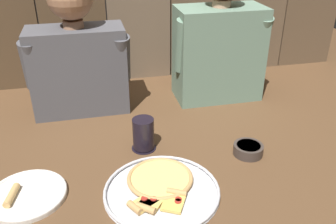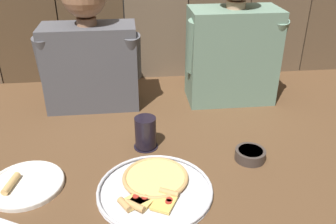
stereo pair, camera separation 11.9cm
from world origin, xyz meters
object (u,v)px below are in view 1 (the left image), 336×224
dipping_bowl (248,149)px  drinking_glass (143,134)px  dinner_plate (27,195)px  pizza_tray (161,187)px  diner_right (219,38)px  diner_left (77,51)px

dipping_bowl → drinking_glass: bearing=161.4°
dipping_bowl → dinner_plate: bearing=-175.1°
pizza_tray → drinking_glass: bearing=93.0°
pizza_tray → diner_right: bearing=57.0°
dinner_plate → pizza_tray: bearing=-8.2°
pizza_tray → dinner_plate: dinner_plate is taller
pizza_tray → diner_right: 0.77m
drinking_glass → diner_right: (0.40, 0.37, 0.22)m
pizza_tray → dipping_bowl: size_ratio=3.38×
pizza_tray → dipping_bowl: 0.36m
diner_right → pizza_tray: bearing=-123.0°
pizza_tray → diner_left: 0.69m
drinking_glass → diner_right: 0.59m
dipping_bowl → pizza_tray: bearing=-160.5°
dinner_plate → drinking_glass: bearing=25.3°
diner_right → diner_left: bearing=180.0°
dipping_bowl → diner_right: bearing=84.0°
drinking_glass → diner_right: diner_right is taller
pizza_tray → dinner_plate: bearing=171.8°
pizza_tray → dipping_bowl: dipping_bowl is taller
drinking_glass → dipping_bowl: bearing=-18.6°
dinner_plate → drinking_glass: (0.39, 0.18, 0.05)m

